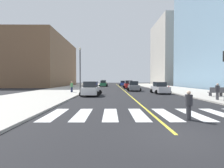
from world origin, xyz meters
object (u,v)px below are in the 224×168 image
at_px(car_red_fifth, 129,85).
at_px(car_yellow_sixth, 104,83).
at_px(park_bench, 216,92).
at_px(pedestrian_walking_west, 72,86).
at_px(street_lamp, 80,66).
at_px(car_blue_third, 123,83).
at_px(car_gray_fourth, 134,86).
at_px(pedestrian_waiting_east, 217,91).
at_px(car_green_seventh, 103,84).
at_px(car_white_second, 91,89).
at_px(fire_hydrant, 169,88).
at_px(pedestrian_crossing, 189,104).
at_px(car_silver_nearest, 160,88).

height_order(car_red_fifth, car_yellow_sixth, car_yellow_sixth).
distance_m(park_bench, pedestrian_walking_west, 20.82).
bearing_deg(street_lamp, car_blue_third, 72.38).
height_order(car_red_fifth, pedestrian_walking_west, car_red_fifth).
relative_size(car_gray_fourth, car_red_fifth, 0.97).
bearing_deg(pedestrian_waiting_east, car_blue_third, 16.72).
bearing_deg(street_lamp, park_bench, -22.72).
height_order(car_blue_third, car_green_seventh, car_green_seventh).
height_order(car_white_second, car_gray_fourth, car_white_second).
height_order(pedestrian_waiting_east, fire_hydrant, pedestrian_waiting_east).
relative_size(car_gray_fourth, park_bench, 2.44).
bearing_deg(pedestrian_waiting_east, car_white_second, 74.24).
relative_size(car_blue_third, car_red_fifth, 0.91).
height_order(car_yellow_sixth, pedestrian_walking_west, car_yellow_sixth).
bearing_deg(fire_hydrant, car_yellow_sixth, 110.82).
xyz_separation_m(pedestrian_crossing, fire_hydrant, (6.46, 21.51, -0.32)).
relative_size(car_silver_nearest, pedestrian_crossing, 2.57).
bearing_deg(street_lamp, pedestrian_waiting_east, -34.91).
xyz_separation_m(pedestrian_crossing, street_lamp, (-9.62, 19.32, 3.74)).
relative_size(car_red_fifth, car_green_seventh, 1.03).
bearing_deg(car_white_second, fire_hydrant, 31.77).
height_order(car_red_fifth, park_bench, car_red_fifth).
distance_m(car_yellow_sixth, street_lamp, 38.32).
distance_m(car_gray_fourth, street_lamp, 11.21).
distance_m(car_silver_nearest, car_yellow_sixth, 41.55).
xyz_separation_m(car_gray_fourth, pedestrian_waiting_east, (6.60, -15.48, 0.19)).
bearing_deg(pedestrian_crossing, pedestrian_walking_west, -97.31).
distance_m(car_blue_third, park_bench, 38.74).
relative_size(car_gray_fourth, street_lamp, 0.57).
bearing_deg(car_yellow_sixth, car_gray_fourth, -75.53).
height_order(car_white_second, street_lamp, street_lamp).
height_order(car_gray_fourth, car_yellow_sixth, car_yellow_sixth).
bearing_deg(pedestrian_walking_west, car_silver_nearest, 21.20).
relative_size(park_bench, pedestrian_walking_west, 1.03).
relative_size(car_blue_third, pedestrian_waiting_east, 2.40).
bearing_deg(car_white_second, car_yellow_sixth, 92.21).
xyz_separation_m(park_bench, pedestrian_crossing, (-8.93, -11.55, 0.21)).
height_order(park_bench, pedestrian_crossing, pedestrian_crossing).
bearing_deg(car_red_fifth, car_yellow_sixth, -73.71).
height_order(car_silver_nearest, car_yellow_sixth, car_yellow_sixth).
bearing_deg(car_red_fifth, car_gray_fourth, 90.71).
distance_m(car_white_second, car_gray_fourth, 12.01).
bearing_deg(car_yellow_sixth, car_red_fifth, -71.75).
xyz_separation_m(car_silver_nearest, fire_hydrant, (2.92, 4.26, -0.29)).
bearing_deg(fire_hydrant, car_green_seventh, 121.13).
xyz_separation_m(pedestrian_waiting_east, street_lamp, (-16.35, 11.41, 3.55)).
distance_m(car_red_fifth, street_lamp, 16.34).
distance_m(car_silver_nearest, car_green_seventh, 28.03).
relative_size(car_gray_fourth, pedestrian_walking_west, 2.51).
height_order(car_silver_nearest, car_green_seventh, car_green_seventh).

